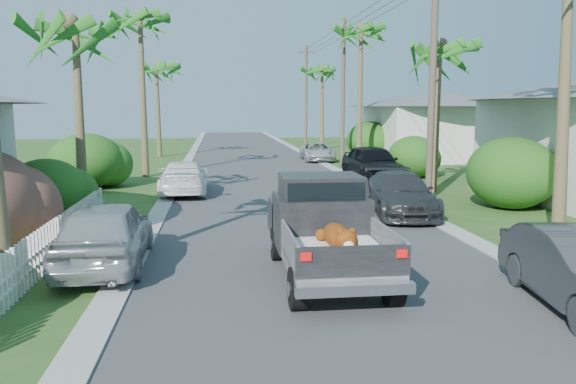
{
  "coord_description": "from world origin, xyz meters",
  "views": [
    {
      "loc": [
        -2.3,
        -7.24,
        3.47
      ],
      "look_at": [
        -0.59,
        6.49,
        1.4
      ],
      "focal_mm": 35.0,
      "sensor_mm": 36.0,
      "label": 1
    }
  ],
  "objects": [
    {
      "name": "ground",
      "position": [
        0.0,
        0.0,
        0.0
      ],
      "size": [
        120.0,
        120.0,
        0.0
      ],
      "primitive_type": "plane",
      "color": "#2F531F",
      "rests_on": "ground"
    },
    {
      "name": "road",
      "position": [
        0.0,
        25.0,
        0.01
      ],
      "size": [
        8.0,
        100.0,
        0.02
      ],
      "primitive_type": "cube",
      "color": "#38383A",
      "rests_on": "ground"
    },
    {
      "name": "curb_left",
      "position": [
        -4.3,
        25.0,
        0.03
      ],
      "size": [
        0.6,
        100.0,
        0.06
      ],
      "primitive_type": "cube",
      "color": "#A5A39E",
      "rests_on": "ground"
    },
    {
      "name": "curb_right",
      "position": [
        4.3,
        25.0,
        0.03
      ],
      "size": [
        0.6,
        100.0,
        0.06
      ],
      "primitive_type": "cube",
      "color": "#A5A39E",
      "rests_on": "ground"
    },
    {
      "name": "pickup_truck",
      "position": [
        -0.13,
        4.22,
        1.01
      ],
      "size": [
        1.98,
        5.12,
        2.06
      ],
      "color": "black",
      "rests_on": "ground"
    },
    {
      "name": "parked_car_rm",
      "position": [
        3.6,
        10.34,
        0.68
      ],
      "size": [
        2.41,
        4.87,
        1.36
      ],
      "primitive_type": "imported",
      "rotation": [
        0.0,
        0.0,
        -0.11
      ],
      "color": "#2D2F32",
      "rests_on": "ground"
    },
    {
      "name": "parked_car_rf",
      "position": [
        5.0,
        18.66,
        0.86
      ],
      "size": [
        2.28,
        5.15,
        1.72
      ],
      "primitive_type": "imported",
      "rotation": [
        0.0,
        0.0,
        0.05
      ],
      "color": "black",
      "rests_on": "ground"
    },
    {
      "name": "parked_car_rd",
      "position": [
        4.24,
        29.43,
        0.6
      ],
      "size": [
        2.19,
        4.42,
        1.2
      ],
      "primitive_type": "imported",
      "rotation": [
        0.0,
        0.0,
        -0.05
      ],
      "color": "silver",
      "rests_on": "ground"
    },
    {
      "name": "parked_car_ln",
      "position": [
        -4.78,
        5.16,
        0.75
      ],
      "size": [
        1.89,
        4.45,
        1.5
      ],
      "primitive_type": "imported",
      "rotation": [
        0.0,
        0.0,
        3.17
      ],
      "color": "#BABCC1",
      "rests_on": "ground"
    },
    {
      "name": "parked_car_lf",
      "position": [
        -3.7,
        15.75,
        0.67
      ],
      "size": [
        1.92,
        4.64,
        1.34
      ],
      "primitive_type": "imported",
      "rotation": [
        0.0,
        0.0,
        3.15
      ],
      "color": "white",
      "rests_on": "ground"
    },
    {
      "name": "palm_l_b",
      "position": [
        -6.8,
        12.0,
        6.15
      ],
      "size": [
        4.4,
        4.4,
        7.4
      ],
      "color": "brown",
      "rests_on": "ground"
    },
    {
      "name": "palm_l_c",
      "position": [
        -6.0,
        22.0,
        7.91
      ],
      "size": [
        4.4,
        4.4,
        9.2
      ],
      "color": "brown",
      "rests_on": "ground"
    },
    {
      "name": "palm_l_d",
      "position": [
        -6.5,
        34.0,
        6.44
      ],
      "size": [
        4.4,
        4.4,
        7.7
      ],
      "color": "brown",
      "rests_on": "ground"
    },
    {
      "name": "palm_r_b",
      "position": [
        6.6,
        15.0,
        5.95
      ],
      "size": [
        4.4,
        4.4,
        7.2
      ],
      "color": "brown",
      "rests_on": "ground"
    },
    {
      "name": "palm_r_c",
      "position": [
        6.2,
        26.0,
        8.11
      ],
      "size": [
        4.4,
        4.4,
        9.4
      ],
      "color": "brown",
      "rests_on": "ground"
    },
    {
      "name": "palm_r_d",
      "position": [
        6.5,
        40.0,
        6.74
      ],
      "size": [
        4.4,
        4.4,
        8.0
      ],
      "color": "brown",
      "rests_on": "ground"
    },
    {
      "name": "shrub_l_c",
      "position": [
        -7.4,
        10.0,
        1.0
      ],
      "size": [
        2.4,
        2.64,
        2.0
      ],
      "primitive_type": "ellipsoid",
      "color": "#1F4D16",
      "rests_on": "ground"
    },
    {
      "name": "shrub_l_d",
      "position": [
        -8.0,
        18.0,
        1.2
      ],
      "size": [
        3.2,
        3.52,
        2.4
      ],
      "primitive_type": "ellipsoid",
      "color": "#1F4D16",
      "rests_on": "ground"
    },
    {
      "name": "shrub_r_b",
      "position": [
        7.8,
        11.0,
        1.25
      ],
      "size": [
        3.0,
        3.3,
        2.5
      ],
      "primitive_type": "ellipsoid",
      "color": "#1F4D16",
      "rests_on": "ground"
    },
    {
      "name": "shrub_r_c",
      "position": [
        7.5,
        20.0,
        1.05
      ],
      "size": [
        2.6,
        2.86,
        2.1
      ],
      "primitive_type": "ellipsoid",
      "color": "#1F4D16",
      "rests_on": "ground"
    },
    {
      "name": "shrub_r_d",
      "position": [
        8.0,
        30.0,
        1.3
      ],
      "size": [
        3.2,
        3.52,
        2.6
      ],
      "primitive_type": "ellipsoid",
      "color": "#1F4D16",
      "rests_on": "ground"
    },
    {
      "name": "picket_fence",
      "position": [
        -6.0,
        5.5,
        0.5
      ],
      "size": [
        0.1,
        11.0,
        1.0
      ],
      "primitive_type": "cube",
      "color": "white",
      "rests_on": "ground"
    },
    {
      "name": "house_right_far",
      "position": [
        13.0,
        30.0,
        2.12
      ],
      "size": [
        9.0,
        8.0,
        4.6
      ],
      "color": "silver",
      "rests_on": "ground"
    },
    {
      "name": "utility_pole_b",
      "position": [
        5.6,
        13.0,
        4.6
      ],
      "size": [
        1.6,
        0.26,
        9.0
      ],
      "color": "brown",
      "rests_on": "ground"
    },
    {
      "name": "utility_pole_c",
      "position": [
        5.6,
        28.0,
        4.6
      ],
      "size": [
        1.6,
        0.26,
        9.0
      ],
      "color": "brown",
      "rests_on": "ground"
    },
    {
      "name": "utility_pole_d",
      "position": [
        5.6,
        43.0,
        4.6
      ],
      "size": [
        1.6,
        0.26,
        9.0
      ],
      "color": "brown",
      "rests_on": "ground"
    }
  ]
}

